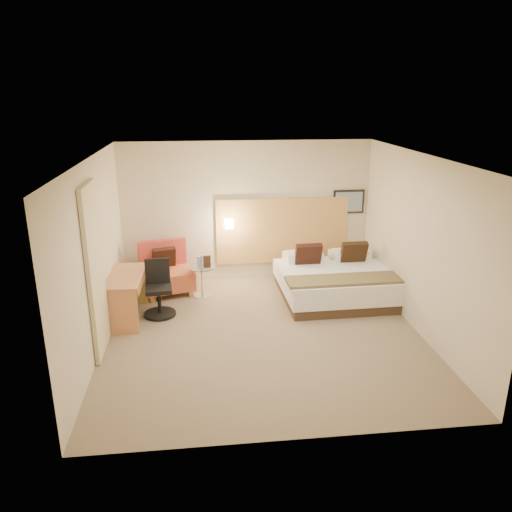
{
  "coord_description": "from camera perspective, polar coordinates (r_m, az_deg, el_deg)",
  "views": [
    {
      "loc": [
        -0.91,
        -6.9,
        3.57
      ],
      "look_at": [
        -0.05,
        0.49,
        1.11
      ],
      "focal_mm": 35.0,
      "sensor_mm": 36.0,
      "label": 1
    }
  ],
  "objects": [
    {
      "name": "wall_back",
      "position": [
        9.71,
        -1.09,
        5.11
      ],
      "size": [
        4.8,
        0.02,
        2.7
      ],
      "primitive_type": "cube",
      "color": "beige",
      "rests_on": "floor"
    },
    {
      "name": "ceiling",
      "position": [
        7.01,
        0.89,
        11.3
      ],
      "size": [
        4.8,
        5.0,
        0.02
      ],
      "primitive_type": "cube",
      "color": "white",
      "rests_on": "floor"
    },
    {
      "name": "headboard_panel",
      "position": [
        9.86,
        3.0,
        2.9
      ],
      "size": [
        2.6,
        0.04,
        1.3
      ],
      "primitive_type": "cube",
      "color": "tan",
      "rests_on": "wall_back"
    },
    {
      "name": "bed",
      "position": [
        9.14,
        8.9,
        -2.78
      ],
      "size": [
        2.01,
        1.95,
        0.96
      ],
      "color": "#432F21",
      "rests_on": "floor"
    },
    {
      "name": "wall_left",
      "position": [
        7.4,
        -18.01,
        -0.05
      ],
      "size": [
        0.02,
        5.0,
        2.7
      ],
      "primitive_type": "cube",
      "color": "beige",
      "rests_on": "floor"
    },
    {
      "name": "curtain",
      "position": [
        7.19,
        -17.88,
        -1.64
      ],
      "size": [
        0.06,
        0.9,
        2.42
      ],
      "primitive_type": "cube",
      "color": "beige",
      "rests_on": "wall_left"
    },
    {
      "name": "bottle_b",
      "position": [
        9.07,
        -6.3,
        -0.48
      ],
      "size": [
        0.07,
        0.07,
        0.2
      ],
      "primitive_type": "cylinder",
      "rotation": [
        0.0,
        0.0,
        0.11
      ],
      "color": "#8098C5",
      "rests_on": "side_table"
    },
    {
      "name": "desk_chair",
      "position": [
        8.45,
        -11.05,
        -4.17
      ],
      "size": [
        0.57,
        0.57,
        0.93
      ],
      "color": "black",
      "rests_on": "floor"
    },
    {
      "name": "bottle_a",
      "position": [
        9.0,
        -6.55,
        -0.66
      ],
      "size": [
        0.07,
        0.07,
        0.2
      ],
      "primitive_type": "cylinder",
      "rotation": [
        0.0,
        0.0,
        0.11
      ],
      "color": "#8FAADD",
      "rests_on": "side_table"
    },
    {
      "name": "wall_right",
      "position": [
        7.97,
        18.29,
        1.22
      ],
      "size": [
        0.02,
        5.0,
        2.7
      ],
      "primitive_type": "cube",
      "color": "beige",
      "rests_on": "floor"
    },
    {
      "name": "side_table",
      "position": [
        9.12,
        -6.18,
        -2.71
      ],
      "size": [
        0.56,
        0.56,
        0.56
      ],
      "color": "white",
      "rests_on": "floor"
    },
    {
      "name": "floor",
      "position": [
        7.82,
        0.79,
        -8.9
      ],
      "size": [
        4.8,
        5.0,
        0.02
      ],
      "primitive_type": "cube",
      "color": "#786750",
      "rests_on": "ground"
    },
    {
      "name": "desk",
      "position": [
        8.33,
        -14.51,
        -3.17
      ],
      "size": [
        0.59,
        1.23,
        0.76
      ],
      "color": "#B87448",
      "rests_on": "floor"
    },
    {
      "name": "art_frame",
      "position": [
        10.04,
        10.54,
        6.13
      ],
      "size": [
        0.62,
        0.03,
        0.47
      ],
      "primitive_type": "cube",
      "color": "black",
      "rests_on": "wall_back"
    },
    {
      "name": "lamp_shade",
      "position": [
        9.58,
        -3.08,
        3.68
      ],
      "size": [
        0.15,
        0.15,
        0.15
      ],
      "primitive_type": "cube",
      "color": "#FFEDC6",
      "rests_on": "wall_back"
    },
    {
      "name": "menu_folder",
      "position": [
        8.96,
        -5.63,
        -0.64
      ],
      "size": [
        0.14,
        0.06,
        0.22
      ],
      "primitive_type": "cube",
      "rotation": [
        0.0,
        0.0,
        0.11
      ],
      "color": "#3D2119",
      "rests_on": "side_table"
    },
    {
      "name": "lamp_arm",
      "position": [
        9.64,
        -3.11,
        3.77
      ],
      "size": [
        0.02,
        0.12,
        0.02
      ],
      "primitive_type": "cylinder",
      "rotation": [
        1.57,
        0.0,
        0.0
      ],
      "color": "white",
      "rests_on": "wall_back"
    },
    {
      "name": "art_canvas",
      "position": [
        10.02,
        10.57,
        6.1
      ],
      "size": [
        0.54,
        0.01,
        0.39
      ],
      "primitive_type": "cube",
      "color": "#748BA0",
      "rests_on": "wall_back"
    },
    {
      "name": "wall_front",
      "position": [
        5.0,
        4.61,
        -8.07
      ],
      "size": [
        4.8,
        0.02,
        2.7
      ],
      "primitive_type": "cube",
      "color": "beige",
      "rests_on": "floor"
    },
    {
      "name": "lounge_chair",
      "position": [
        9.38,
        -10.22,
        -1.89
      ],
      "size": [
        1.06,
        0.99,
        0.93
      ],
      "color": "tan",
      "rests_on": "floor"
    }
  ]
}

